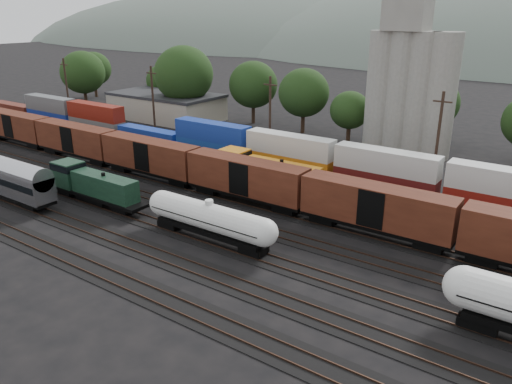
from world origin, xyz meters
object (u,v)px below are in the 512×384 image
Objects in this scene: green_locomotive at (90,184)px; tank_car_a at (210,218)px; orange_locomotive at (262,171)px; grain_silo at (410,79)px.

tank_car_a is (17.73, 0.00, 0.07)m from green_locomotive.
green_locomotive reaches higher than tank_car_a.
grain_silo reaches higher than orange_locomotive.
orange_locomotive is at bearing 48.12° from green_locomotive.
orange_locomotive is at bearing -108.09° from grain_silo.
green_locomotive is 47.36m from grain_silo.
tank_car_a is 0.52× the size of grain_silo.
tank_car_a is 42.17m from grain_silo.
tank_car_a is at bearing -74.09° from orange_locomotive.
grain_silo is (8.49, 26.00, 8.88)m from orange_locomotive.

